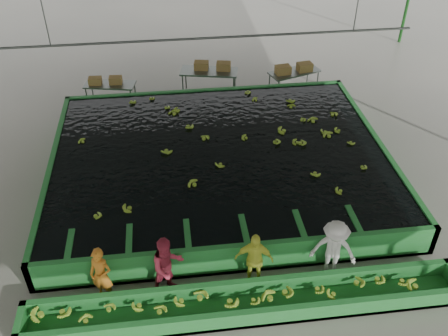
{
  "coord_description": "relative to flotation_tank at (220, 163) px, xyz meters",
  "views": [
    {
      "loc": [
        -1.42,
        -10.63,
        9.42
      ],
      "look_at": [
        0.0,
        0.5,
        1.0
      ],
      "focal_mm": 40.0,
      "sensor_mm": 36.0,
      "label": 1
    }
  ],
  "objects": [
    {
      "name": "ground",
      "position": [
        0.0,
        -1.5,
        -0.45
      ],
      "size": [
        80.0,
        80.0,
        0.0
      ],
      "primitive_type": "plane",
      "color": "gray",
      "rests_on": "ground"
    },
    {
      "name": "shed_roof",
      "position": [
        0.0,
        -1.5,
        4.55
      ],
      "size": [
        20.0,
        22.0,
        0.04
      ],
      "primitive_type": "cube",
      "color": "#99999B",
      "rests_on": "shed_posts"
    },
    {
      "name": "shed_posts",
      "position": [
        0.0,
        -1.5,
        2.05
      ],
      "size": [
        20.0,
        22.0,
        5.0
      ],
      "primitive_type": null,
      "color": "#1A591A",
      "rests_on": "ground"
    },
    {
      "name": "flotation_tank",
      "position": [
        0.0,
        0.0,
        0.0
      ],
      "size": [
        10.0,
        8.0,
        0.9
      ],
      "primitive_type": null,
      "color": "#22752E",
      "rests_on": "ground"
    },
    {
      "name": "tank_water",
      "position": [
        0.0,
        -0.0,
        0.4
      ],
      "size": [
        9.7,
        7.7,
        0.0
      ],
      "primitive_type": "cube",
      "color": "black",
      "rests_on": "flotation_tank"
    },
    {
      "name": "sorting_trough",
      "position": [
        0.0,
        -5.1,
        -0.2
      ],
      "size": [
        10.0,
        1.0,
        0.5
      ],
      "primitive_type": null,
      "color": "#22752E",
      "rests_on": "ground"
    },
    {
      "name": "cableway_rail",
      "position": [
        0.0,
        3.5,
        2.55
      ],
      "size": [
        0.08,
        0.08,
        14.0
      ],
      "primitive_type": "cylinder",
      "color": "#59605B",
      "rests_on": "shed_roof"
    },
    {
      "name": "rail_hanger_left",
      "position": [
        -5.0,
        3.5,
        3.55
      ],
      "size": [
        0.04,
        0.04,
        2.0
      ],
      "primitive_type": "cylinder",
      "color": "#59605B",
      "rests_on": "shed_roof"
    },
    {
      "name": "rail_hanger_right",
      "position": [
        5.0,
        3.5,
        3.55
      ],
      "size": [
        0.04,
        0.04,
        2.0
      ],
      "primitive_type": "cylinder",
      "color": "#59605B",
      "rests_on": "shed_roof"
    },
    {
      "name": "worker_a",
      "position": [
        -3.21,
        -4.3,
        0.3
      ],
      "size": [
        0.65,
        0.55,
        1.5
      ],
      "primitive_type": "imported",
      "rotation": [
        0.0,
        0.0,
        -0.43
      ],
      "color": "#C7721D",
      "rests_on": "ground"
    },
    {
      "name": "worker_b",
      "position": [
        -1.72,
        -4.3,
        0.37
      ],
      "size": [
        0.98,
        0.88,
        1.64
      ],
      "primitive_type": "imported",
      "rotation": [
        0.0,
        0.0,
        0.4
      ],
      "color": "#AA2B3F",
      "rests_on": "ground"
    },
    {
      "name": "worker_c",
      "position": [
        0.28,
        -4.3,
        0.32
      ],
      "size": [
        0.96,
        0.56,
        1.54
      ],
      "primitive_type": "imported",
      "rotation": [
        0.0,
        0.0,
        -0.21
      ],
      "color": "#DDE542",
      "rests_on": "ground"
    },
    {
      "name": "worker_d",
      "position": [
        2.18,
        -4.3,
        0.39
      ],
      "size": [
        1.23,
        0.96,
        1.68
      ],
      "primitive_type": "imported",
      "rotation": [
        0.0,
        0.0,
        -0.35
      ],
      "color": "silver",
      "rests_on": "ground"
    },
    {
      "name": "packing_table_left",
      "position": [
        -3.52,
        4.9,
        -0.03
      ],
      "size": [
        1.96,
        1.1,
        0.84
      ],
      "primitive_type": null,
      "rotation": [
        0.0,
        0.0,
        -0.21
      ],
      "color": "#59605B",
      "rests_on": "ground"
    },
    {
      "name": "packing_table_mid",
      "position": [
        0.22,
        5.23,
        0.04
      ],
      "size": [
        2.3,
        1.31,
        0.99
      ],
      "primitive_type": null,
      "rotation": [
        0.0,
        0.0,
        -0.21
      ],
      "color": "#59605B",
      "rests_on": "ground"
    },
    {
      "name": "packing_table_right",
      "position": [
        3.49,
        4.95,
        -0.0
      ],
      "size": [
        2.11,
        1.37,
        0.89
      ],
      "primitive_type": null,
      "rotation": [
        0.0,
        0.0,
        0.32
      ],
      "color": "#59605B",
      "rests_on": "ground"
    },
    {
      "name": "box_stack_left",
      "position": [
        -3.66,
        4.93,
        0.39
      ],
      "size": [
        1.23,
        0.39,
        0.26
      ],
      "primitive_type": null,
      "rotation": [
        0.0,
        0.0,
        -0.05
      ],
      "color": "olive",
      "rests_on": "packing_table_left"
    },
    {
      "name": "box_stack_mid",
      "position": [
        0.36,
        5.32,
        0.54
      ],
      "size": [
        1.44,
        0.65,
        0.3
      ],
      "primitive_type": null,
      "rotation": [
        0.0,
        0.0,
        -0.2
      ],
      "color": "olive",
      "rests_on": "packing_table_mid"
    },
    {
      "name": "box_stack_right",
      "position": [
        3.44,
        4.88,
        0.45
      ],
      "size": [
        1.49,
        0.62,
        0.31
      ],
      "primitive_type": null,
      "rotation": [
        0.0,
        0.0,
        0.16
      ],
      "color": "olive",
      "rests_on": "packing_table_right"
    },
    {
      "name": "floating_bananas",
      "position": [
        0.0,
        0.8,
        0.4
      ],
      "size": [
        9.05,
        6.17,
        0.12
      ],
      "primitive_type": null,
      "color": "#81A627",
      "rests_on": "tank_water"
    },
    {
      "name": "trough_bananas",
      "position": [
        0.0,
        -5.1,
        -0.05
      ],
      "size": [
        9.33,
        0.62,
        0.12
      ],
      "primitive_type": null,
      "color": "#81A627",
      "rests_on": "sorting_trough"
    }
  ]
}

